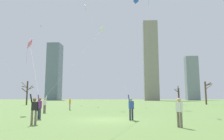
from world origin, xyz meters
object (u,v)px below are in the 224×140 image
(distant_kite_drifting_right_blue, at_px, (134,8))
(bare_tree_leftmost, at_px, (179,95))
(distant_kite_drifting_left_green, at_px, (40,36))
(kite_flyer_foreground_right_yellow, at_px, (112,64))
(bare_tree_center, at_px, (27,92))
(distant_kite_high_overhead_orange, at_px, (85,15))
(kite_flyer_foreground_left_purple, at_px, (7,77))
(distant_kite_low_near_trees_teal, at_px, (147,1))
(bare_tree_right_of_center, at_px, (206,92))
(kite_flyer_midfield_center_pink, at_px, (37,90))
(kite_flyer_far_back_white, at_px, (53,93))
(bystander_far_off_by_trees, at_px, (179,111))
(bystander_watching_nearby, at_px, (70,103))

(distant_kite_drifting_right_blue, distance_m, bare_tree_leftmost, 23.63)
(distant_kite_drifting_right_blue, bearing_deg, distant_kite_drifting_left_green, 177.65)
(kite_flyer_foreground_right_yellow, distance_m, bare_tree_leftmost, 38.70)
(bare_tree_center, distance_m, bare_tree_leftmost, 36.23)
(kite_flyer_foreground_right_yellow, relative_size, distant_kite_high_overhead_orange, 1.11)
(distant_kite_drifting_right_blue, relative_size, distant_kite_high_overhead_orange, 1.17)
(distant_kite_high_overhead_orange, height_order, bare_tree_leftmost, distant_kite_high_overhead_orange)
(kite_flyer_foreground_left_purple, height_order, distant_kite_low_near_trees_teal, distant_kite_low_near_trees_teal)
(distant_kite_drifting_right_blue, xyz_separation_m, bare_tree_center, (-25.02, 9.41, -16.02))
(distant_kite_high_overhead_orange, distance_m, bare_tree_right_of_center, 34.12)
(bare_tree_center, bearing_deg, distant_kite_low_near_trees_teal, -39.03)
(kite_flyer_midfield_center_pink, distance_m, kite_flyer_foreground_right_yellow, 7.24)
(kite_flyer_far_back_white, relative_size, bystander_far_off_by_trees, 8.11)
(kite_flyer_midfield_center_pink, distance_m, distant_kite_drifting_right_blue, 28.54)
(kite_flyer_midfield_center_pink, relative_size, kite_flyer_far_back_white, 0.64)
(kite_flyer_foreground_left_purple, xyz_separation_m, bare_tree_right_of_center, (26.79, 39.45, 0.24))
(distant_kite_high_overhead_orange, height_order, distant_kite_drifting_left_green, distant_kite_high_overhead_orange)
(distant_kite_low_near_trees_teal, height_order, distant_kite_drifting_left_green, distant_kite_drifting_left_green)
(kite_flyer_midfield_center_pink, xyz_separation_m, distant_kite_high_overhead_orange, (0.50, 17.54, 13.98))
(kite_flyer_midfield_center_pink, bearing_deg, bare_tree_leftmost, 58.68)
(bystander_watching_nearby, bearing_deg, bare_tree_leftmost, 48.91)
(kite_flyer_foreground_left_purple, xyz_separation_m, distant_kite_drifting_right_blue, (8.92, 26.37, 16.17))
(distant_kite_drifting_right_blue, height_order, distant_kite_drifting_left_green, distant_kite_drifting_right_blue)
(bystander_far_off_by_trees, relative_size, distant_kite_low_near_trees_teal, 0.10)
(bystander_far_off_by_trees, relative_size, bare_tree_leftmost, 0.36)
(kite_flyer_foreground_right_yellow, bearing_deg, distant_kite_drifting_left_green, 123.28)
(kite_flyer_far_back_white, distance_m, bare_tree_leftmost, 34.60)
(kite_flyer_foreground_right_yellow, relative_size, distant_kite_low_near_trees_teal, 1.23)
(kite_flyer_foreground_right_yellow, bearing_deg, kite_flyer_midfield_center_pink, 158.57)
(distant_kite_drifting_right_blue, bearing_deg, kite_flyer_foreground_left_purple, -108.68)
(distant_kite_high_overhead_orange, distance_m, bare_tree_leftmost, 29.13)
(kite_flyer_foreground_left_purple, bearing_deg, bystander_far_off_by_trees, 0.01)
(kite_flyer_far_back_white, relative_size, distant_kite_drifting_left_green, 0.80)
(kite_flyer_foreground_right_yellow, relative_size, distant_kite_drifting_left_green, 1.22)
(bystander_watching_nearby, xyz_separation_m, distant_kite_low_near_trees_teal, (10.46, -1.04, 13.63))
(kite_flyer_foreground_right_yellow, relative_size, kite_flyer_far_back_white, 1.52)
(kite_flyer_foreground_left_purple, height_order, kite_flyer_foreground_right_yellow, kite_flyer_foreground_right_yellow)
(kite_flyer_foreground_left_purple, xyz_separation_m, distant_kite_drifting_left_green, (-9.93, 27.15, 11.03))
(distant_kite_high_overhead_orange, bearing_deg, bare_tree_leftmost, 38.79)
(kite_flyer_midfield_center_pink, bearing_deg, distant_kite_low_near_trees_teal, 41.14)
(bare_tree_leftmost, bearing_deg, bystander_watching_nearby, -131.09)
(distant_kite_drifting_left_green, relative_size, bare_tree_leftmost, 3.67)
(distant_kite_low_near_trees_teal, bearing_deg, bare_tree_center, 140.97)
(distant_kite_high_overhead_orange, height_order, bare_tree_center, distant_kite_high_overhead_orange)
(bare_tree_center, relative_size, bare_tree_leftmost, 1.24)
(kite_flyer_midfield_center_pink, xyz_separation_m, bare_tree_center, (-15.70, 30.56, 0.72))
(distant_kite_drifting_left_green, xyz_separation_m, bare_tree_center, (-6.18, 8.64, -10.89))
(kite_flyer_foreground_left_purple, xyz_separation_m, bare_tree_center, (-16.11, 35.78, 0.14))
(bare_tree_center, bearing_deg, kite_flyer_foreground_left_purple, -65.77)
(bystander_watching_nearby, relative_size, bare_tree_right_of_center, 0.29)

